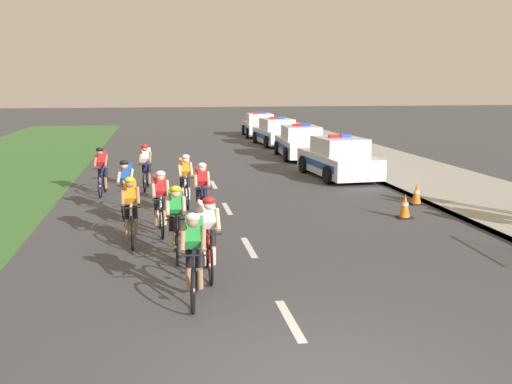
{
  "coord_description": "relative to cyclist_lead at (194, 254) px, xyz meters",
  "views": [
    {
      "loc": [
        -1.85,
        -6.09,
        3.46
      ],
      "look_at": [
        0.24,
        6.51,
        1.1
      ],
      "focal_mm": 41.7,
      "sensor_mm": 36.0,
      "label": 1
    }
  ],
  "objects": [
    {
      "name": "cyclist_seventh",
      "position": [
        -1.35,
        6.52,
        0.0
      ],
      "size": [
        0.45,
        1.72,
        1.56
      ],
      "color": "black",
      "rests_on": "ground"
    },
    {
      "name": "sidewalk_slab",
      "position": [
        9.22,
        11.02,
        -0.73
      ],
      "size": [
        4.24,
        60.0,
        0.12
      ],
      "primitive_type": "cube",
      "color": "#A3A099",
      "rests_on": "ground"
    },
    {
      "name": "cyclist_second",
      "position": [
        0.33,
        1.22,
        0.0
      ],
      "size": [
        0.42,
        1.72,
        1.56
      ],
      "color": "black",
      "rests_on": "ground"
    },
    {
      "name": "cyclist_fourth",
      "position": [
        -1.13,
        3.7,
        0.0
      ],
      "size": [
        0.43,
        1.72,
        1.56
      ],
      "color": "black",
      "rests_on": "ground"
    },
    {
      "name": "traffic_cone_mid",
      "position": [
        6.79,
        6.7,
        -0.48
      ],
      "size": [
        0.36,
        0.36,
        0.64
      ],
      "color": "black",
      "rests_on": "ground"
    },
    {
      "name": "police_car_nearest",
      "position": [
        6.05,
        11.91,
        -0.11
      ],
      "size": [
        2.25,
        4.52,
        1.59
      ],
      "color": "silver",
      "rests_on": "ground"
    },
    {
      "name": "police_car_third",
      "position": [
        6.05,
        23.51,
        -0.11
      ],
      "size": [
        2.2,
        4.5,
        1.59
      ],
      "color": "silver",
      "rests_on": "ground"
    },
    {
      "name": "cyclist_ninth",
      "position": [
        -0.91,
        10.4,
        0.0
      ],
      "size": [
        0.44,
        1.72,
        1.56
      ],
      "color": "black",
      "rests_on": "ground"
    },
    {
      "name": "police_car_furthest",
      "position": [
        6.05,
        29.15,
        -0.11
      ],
      "size": [
        2.17,
        4.48,
        1.59
      ],
      "color": "silver",
      "rests_on": "ground"
    },
    {
      "name": "cyclist_lead",
      "position": [
        0.0,
        0.0,
        0.0
      ],
      "size": [
        0.45,
        1.72,
        1.56
      ],
      "color": "black",
      "rests_on": "ground"
    },
    {
      "name": "cyclist_tenth",
      "position": [
        -2.25,
        9.69,
        0.0
      ],
      "size": [
        0.43,
        1.72,
        1.56
      ],
      "color": "black",
      "rests_on": "ground"
    },
    {
      "name": "police_car_second",
      "position": [
        6.05,
        17.79,
        -0.11
      ],
      "size": [
        2.16,
        4.48,
        1.59
      ],
      "color": "silver",
      "rests_on": "ground"
    },
    {
      "name": "cyclist_eighth",
      "position": [
        0.21,
        7.46,
        0.0
      ],
      "size": [
        0.43,
        1.72,
        1.56
      ],
      "color": "black",
      "rests_on": "ground"
    },
    {
      "name": "lane_markings_centre",
      "position": [
        1.34,
        3.01,
        -0.78
      ],
      "size": [
        0.14,
        17.6,
        0.01
      ],
      "color": "white",
      "rests_on": "ground"
    },
    {
      "name": "kerb_edge",
      "position": [
        7.18,
        11.02,
        -0.72
      ],
      "size": [
        0.16,
        60.0,
        0.13
      ],
      "primitive_type": "cube",
      "color": "#9E9E99",
      "rests_on": "ground"
    },
    {
      "name": "cyclist_third",
      "position": [
        -0.2,
        2.45,
        0.0
      ],
      "size": [
        0.42,
        1.72,
        1.56
      ],
      "color": "black",
      "rests_on": "ground"
    },
    {
      "name": "cyclist_fifth",
      "position": [
        -0.49,
        4.49,
        0.0
      ],
      "size": [
        0.43,
        1.72,
        1.56
      ],
      "color": "black",
      "rests_on": "ground"
    },
    {
      "name": "cyclist_sixth",
      "position": [
        0.55,
        5.69,
        0.0
      ],
      "size": [
        0.42,
        1.72,
        1.56
      ],
      "color": "black",
      "rests_on": "ground"
    },
    {
      "name": "traffic_cone_far",
      "position": [
        5.74,
        5.09,
        -0.48
      ],
      "size": [
        0.36,
        0.36,
        0.64
      ],
      "color": "black",
      "rests_on": "ground"
    }
  ]
}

